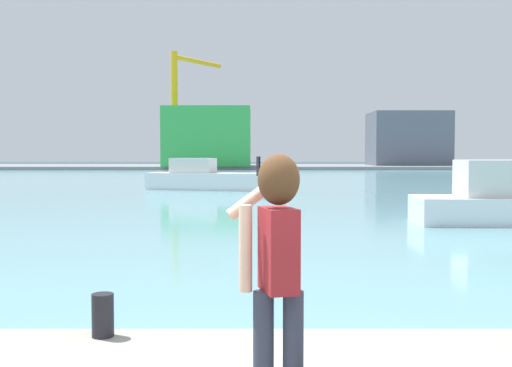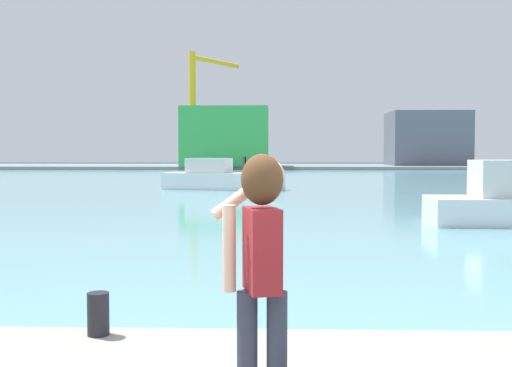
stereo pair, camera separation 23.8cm
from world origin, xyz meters
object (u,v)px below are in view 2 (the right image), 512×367
object	(u,v)px
harbor_bollard	(98,314)
port_crane	(199,97)
person_photographer	(260,255)
warehouse_right	(427,139)
boat_moored	(220,178)
warehouse_left	(226,137)

from	to	relation	value
harbor_bollard	port_crane	distance (m)	88.66
person_photographer	warehouse_right	distance (m)	95.96
boat_moored	warehouse_right	distance (m)	63.12
warehouse_left	harbor_bollard	bearing A→B (deg)	-86.21
harbor_bollard	boat_moored	world-z (taller)	boat_moored
harbor_bollard	warehouse_right	world-z (taller)	warehouse_right
person_photographer	warehouse_right	world-z (taller)	warehouse_right
harbor_bollard	port_crane	xyz separation A→B (m)	(-9.90, 87.54, 9.98)
warehouse_left	warehouse_right	distance (m)	31.53
warehouse_left	port_crane	xyz separation A→B (m)	(-4.28, 2.69, 6.13)
harbor_bollard	warehouse_left	world-z (taller)	warehouse_left
boat_moored	warehouse_right	world-z (taller)	warehouse_right
boat_moored	port_crane	bearing A→B (deg)	114.17
boat_moored	port_crane	world-z (taller)	port_crane
port_crane	boat_moored	bearing A→B (deg)	-81.44
person_photographer	warehouse_left	distance (m)	86.90
person_photographer	port_crane	distance (m)	90.44
person_photographer	boat_moored	world-z (taller)	person_photographer
boat_moored	warehouse_left	size ratio (longest dim) A/B	0.65
warehouse_right	warehouse_left	bearing A→B (deg)	-168.28
person_photographer	port_crane	world-z (taller)	port_crane
harbor_bollard	warehouse_right	size ratio (longest dim) A/B	0.04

